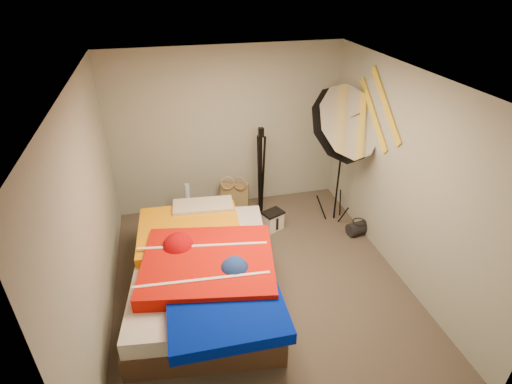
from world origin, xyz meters
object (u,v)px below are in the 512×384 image
object	(u,v)px
duffel_bag	(358,228)
camera_tripod	(261,166)
tote_bag	(235,196)
camera_case	(273,221)
wrapping_roll	(188,206)
photo_umbrella	(342,125)
bed	(205,271)

from	to	relation	value
duffel_bag	camera_tripod	world-z (taller)	camera_tripod
tote_bag	camera_case	world-z (taller)	tote_bag
wrapping_roll	duffel_bag	bearing A→B (deg)	-19.31
camera_case	tote_bag	bearing A→B (deg)	98.16
photo_umbrella	camera_tripod	xyz separation A→B (m)	(-0.95, 0.62, -0.79)
camera_case	bed	size ratio (longest dim) A/B	0.11
photo_umbrella	camera_tripod	world-z (taller)	photo_umbrella
tote_bag	camera_tripod	size ratio (longest dim) A/B	0.31
duffel_bag	photo_umbrella	world-z (taller)	photo_umbrella
camera_case	bed	bearing A→B (deg)	-159.21
wrapping_roll	bed	bearing A→B (deg)	-87.98
duffel_bag	bed	world-z (taller)	bed
camera_case	duffel_bag	xyz separation A→B (m)	(1.18, -0.42, -0.04)
wrapping_roll	camera_tripod	xyz separation A→B (m)	(1.13, 0.08, 0.48)
duffel_bag	camera_tripod	bearing A→B (deg)	133.33
wrapping_roll	camera_tripod	bearing A→B (deg)	4.06
camera_case	wrapping_roll	bearing A→B (deg)	138.00
wrapping_roll	camera_case	xyz separation A→B (m)	(1.19, -0.41, -0.20)
photo_umbrella	wrapping_roll	bearing A→B (deg)	165.29
wrapping_roll	camera_case	distance (m)	1.28
camera_tripod	wrapping_roll	bearing A→B (deg)	-175.94
tote_bag	bed	world-z (taller)	bed
duffel_bag	bed	distance (m)	2.42
tote_bag	duffel_bag	distance (m)	1.97
duffel_bag	photo_umbrella	xyz separation A→B (m)	(-0.30, 0.29, 1.51)
camera_case	camera_tripod	xyz separation A→B (m)	(-0.06, 0.49, 0.68)
tote_bag	camera_case	distance (m)	0.84
wrapping_roll	photo_umbrella	bearing A→B (deg)	-14.71
duffel_bag	camera_tripod	distance (m)	1.70
wrapping_roll	duffel_bag	distance (m)	2.52
camera_case	camera_tripod	distance (m)	0.84
camera_case	photo_umbrella	xyz separation A→B (m)	(0.88, -0.13, 1.47)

